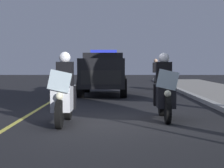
{
  "coord_description": "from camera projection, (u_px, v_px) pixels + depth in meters",
  "views": [
    {
      "loc": [
        10.07,
        0.07,
        1.45
      ],
      "look_at": [
        -0.63,
        0.0,
        0.9
      ],
      "focal_mm": 65.64,
      "sensor_mm": 36.0,
      "label": 1
    }
  ],
  "objects": [
    {
      "name": "ground_plane",
      "position": [
        112.0,
        122.0,
        10.13
      ],
      "size": [
        80.0,
        80.0,
        0.0
      ],
      "primitive_type": "plane",
      "color": "black"
    },
    {
      "name": "lane_stripe_center",
      "position": [
        18.0,
        121.0,
        10.15
      ],
      "size": [
        48.0,
        0.12,
        0.01
      ],
      "primitive_type": "cube",
      "color": "#E0D14C",
      "rests_on": "ground"
    },
    {
      "name": "police_motorcycle_lead_left",
      "position": [
        64.0,
        95.0,
        9.72
      ],
      "size": [
        2.14,
        0.57,
        1.72
      ],
      "color": "black",
      "rests_on": "ground"
    },
    {
      "name": "police_motorcycle_lead_right",
      "position": [
        165.0,
        92.0,
        10.47
      ],
      "size": [
        2.14,
        0.57,
        1.72
      ],
      "color": "black",
      "rests_on": "ground"
    },
    {
      "name": "police_suv",
      "position": [
        104.0,
        71.0,
        18.66
      ],
      "size": [
        4.94,
        2.14,
        2.05
      ],
      "color": "black",
      "rests_on": "ground"
    },
    {
      "name": "cyclist_background",
      "position": [
        156.0,
        74.0,
        22.53
      ],
      "size": [
        1.76,
        0.32,
        1.69
      ],
      "color": "black",
      "rests_on": "ground"
    }
  ]
}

